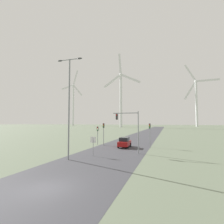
% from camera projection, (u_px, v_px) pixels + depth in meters
% --- Properties ---
extents(ground_plane, '(600.00, 600.00, 0.00)m').
position_uv_depth(ground_plane, '(46.00, 189.00, 12.02)').
color(ground_plane, '#5B6651').
extents(road_surface, '(10.00, 240.00, 0.01)m').
position_uv_depth(road_surface, '(142.00, 136.00, 57.68)').
color(road_surface, '#38383D').
rests_on(road_surface, ground).
extents(streetlamp, '(3.49, 0.32, 12.60)m').
position_uv_depth(streetlamp, '(69.00, 97.00, 21.79)').
color(streetlamp, gray).
rests_on(streetlamp, ground).
extents(stop_sign_near, '(0.81, 0.07, 2.60)m').
position_uv_depth(stop_sign_near, '(93.00, 142.00, 23.77)').
color(stop_sign_near, gray).
rests_on(stop_sign_near, ground).
extents(traffic_light_post_near_left, '(0.28, 0.34, 4.37)m').
position_uv_depth(traffic_light_post_near_left, '(104.00, 129.00, 34.60)').
color(traffic_light_post_near_left, gray).
rests_on(traffic_light_post_near_left, ground).
extents(traffic_light_post_near_right, '(0.28, 0.34, 4.34)m').
position_uv_depth(traffic_light_post_near_right, '(150.00, 130.00, 32.08)').
color(traffic_light_post_near_right, gray).
rests_on(traffic_light_post_near_right, ground).
extents(traffic_light_post_mid_left, '(0.28, 0.34, 3.68)m').
position_uv_depth(traffic_light_post_mid_left, '(98.00, 131.00, 35.75)').
color(traffic_light_post_mid_left, gray).
rests_on(traffic_light_post_mid_left, ground).
extents(traffic_light_mast_overhead, '(3.92, 0.34, 6.21)m').
position_uv_depth(traffic_light_mast_overhead, '(130.00, 124.00, 25.99)').
color(traffic_light_mast_overhead, gray).
rests_on(traffic_light_mast_overhead, ground).
extents(car_approaching, '(1.97, 4.17, 1.83)m').
position_uv_depth(car_approaching, '(124.00, 142.00, 31.80)').
color(car_approaching, maroon).
rests_on(car_approaching, ground).
extents(wind_turbine_far_left, '(33.42, 4.55, 73.31)m').
position_uv_depth(wind_turbine_far_left, '(73.00, 101.00, 231.97)').
color(wind_turbine_far_left, silver).
rests_on(wind_turbine_far_left, ground).
extents(wind_turbine_left, '(34.89, 2.60, 68.14)m').
position_uv_depth(wind_turbine_left, '(121.00, 95.00, 159.45)').
color(wind_turbine_left, silver).
rests_on(wind_turbine_left, ground).
extents(wind_turbine_center, '(31.78, 8.43, 64.79)m').
position_uv_depth(wind_turbine_center, '(196.00, 98.00, 175.58)').
color(wind_turbine_center, silver).
rests_on(wind_turbine_center, ground).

